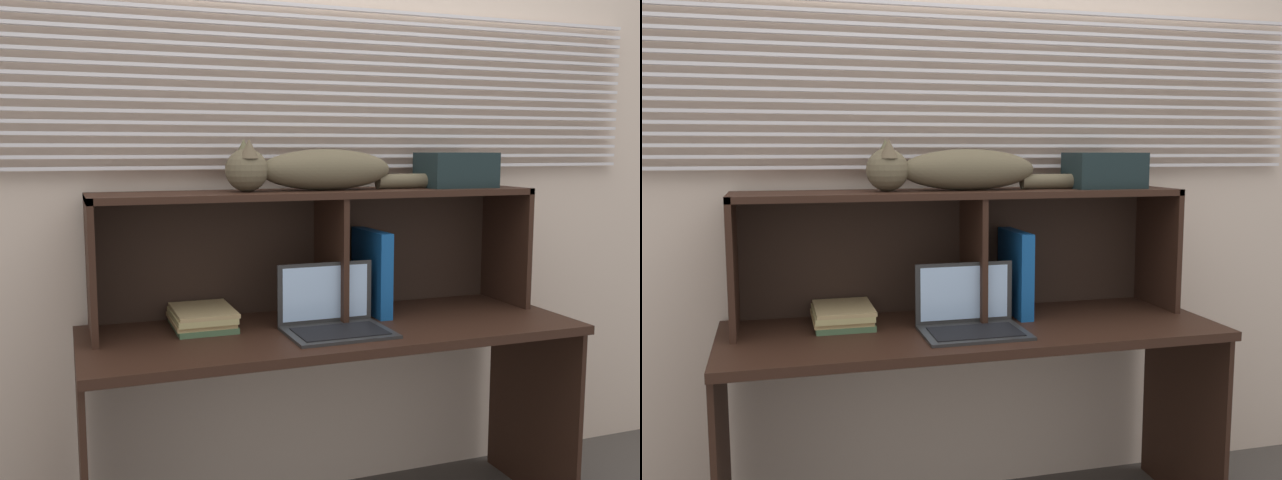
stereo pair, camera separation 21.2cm
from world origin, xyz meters
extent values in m
cube|color=beige|center=(0.00, 0.55, 1.25)|extent=(4.40, 0.04, 2.50)
cube|color=silver|center=(0.00, 0.50, 1.23)|extent=(2.76, 0.02, 0.01)
cube|color=silver|center=(0.00, 0.50, 1.27)|extent=(2.76, 0.02, 0.01)
cube|color=silver|center=(0.00, 0.50, 1.31)|extent=(2.76, 0.02, 0.01)
cube|color=silver|center=(0.00, 0.50, 1.34)|extent=(2.76, 0.02, 0.01)
cube|color=silver|center=(0.00, 0.50, 1.38)|extent=(2.76, 0.02, 0.01)
cube|color=silver|center=(0.00, 0.50, 1.42)|extent=(2.76, 0.02, 0.01)
cube|color=silver|center=(0.00, 0.50, 1.46)|extent=(2.76, 0.02, 0.01)
cube|color=silver|center=(0.00, 0.50, 1.49)|extent=(2.76, 0.02, 0.01)
cube|color=silver|center=(0.00, 0.50, 1.53)|extent=(2.76, 0.02, 0.01)
cube|color=silver|center=(0.00, 0.50, 1.57)|extent=(2.76, 0.02, 0.01)
cube|color=silver|center=(0.00, 0.50, 1.60)|extent=(2.76, 0.02, 0.01)
cube|color=silver|center=(0.00, 0.50, 1.64)|extent=(2.76, 0.02, 0.01)
cube|color=silver|center=(0.00, 0.50, 1.68)|extent=(2.76, 0.02, 0.01)
cube|color=silver|center=(0.00, 0.50, 1.72)|extent=(2.76, 0.02, 0.01)
cube|color=silver|center=(0.00, 0.50, 1.75)|extent=(2.76, 0.02, 0.01)
cube|color=silver|center=(0.00, 0.50, 1.79)|extent=(2.76, 0.02, 0.01)
cube|color=black|center=(0.00, 0.21, 0.70)|extent=(1.62, 0.59, 0.03)
cube|color=black|center=(-0.80, 0.21, 0.34)|extent=(0.02, 0.53, 0.68)
cube|color=black|center=(0.80, 0.21, 0.34)|extent=(0.02, 0.53, 0.68)
cube|color=black|center=(0.00, 0.35, 1.14)|extent=(1.53, 0.31, 0.02)
cube|color=black|center=(-0.75, 0.35, 0.94)|extent=(0.02, 0.31, 0.44)
cube|color=black|center=(0.75, 0.35, 0.94)|extent=(0.02, 0.31, 0.44)
cube|color=black|center=(0.04, 0.35, 0.92)|extent=(0.02, 0.29, 0.42)
cube|color=#2E1F17|center=(0.00, 0.50, 0.94)|extent=(1.53, 0.01, 0.44)
ellipsoid|color=brown|center=(0.02, 0.35, 1.23)|extent=(0.47, 0.15, 0.14)
sphere|color=brown|center=(-0.26, 0.35, 1.23)|extent=(0.14, 0.14, 0.14)
cone|color=brown|center=(-0.26, 0.31, 1.30)|extent=(0.06, 0.06, 0.06)
cone|color=brown|center=(-0.26, 0.38, 1.30)|extent=(0.06, 0.06, 0.06)
cylinder|color=brown|center=(0.35, 0.35, 1.18)|extent=(0.27, 0.05, 0.05)
cube|color=#292929|center=(-0.02, 0.12, 0.72)|extent=(0.33, 0.25, 0.01)
cube|color=#292929|center=(-0.02, 0.24, 0.82)|extent=(0.33, 0.01, 0.20)
cube|color=#ADD1F9|center=(-0.02, 0.23, 0.82)|extent=(0.30, 0.00, 0.18)
cube|color=black|center=(-0.02, 0.10, 0.73)|extent=(0.28, 0.17, 0.00)
cube|color=#134D96|center=(0.19, 0.35, 0.86)|extent=(0.05, 0.26, 0.30)
cube|color=#466643|center=(-0.41, 0.35, 0.72)|extent=(0.19, 0.26, 0.02)
cube|color=tan|center=(-0.42, 0.35, 0.74)|extent=(0.19, 0.26, 0.01)
cube|color=tan|center=(-0.41, 0.34, 0.76)|extent=(0.19, 0.26, 0.02)
cube|color=tan|center=(-0.41, 0.34, 0.77)|extent=(0.19, 0.26, 0.01)
cube|color=black|center=(0.53, 0.35, 1.22)|extent=(0.26, 0.18, 0.13)
camera|label=1|loc=(-0.83, -1.90, 1.30)|focal=39.61mm
camera|label=2|loc=(-0.63, -1.97, 1.30)|focal=39.61mm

